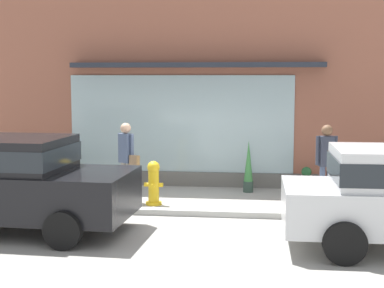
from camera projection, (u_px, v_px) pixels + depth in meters
The scene contains 11 objects.
ground_plane at pixel (180, 213), 11.97m from camera, with size 60.00×60.00×0.00m, color #9E9B93.
curb_strip at pixel (179, 212), 11.77m from camera, with size 14.00×0.24×0.12m, color #B2B2AD.
storefront at pixel (198, 81), 14.81m from camera, with size 14.00×0.81×5.40m.
fire_hydrant at pixel (154, 182), 12.68m from camera, with size 0.41×0.38×0.96m.
pedestrian_with_handbag at pixel (127, 155), 13.03m from camera, with size 0.56×0.45×1.74m.
pedestrian_passerby at pixel (326, 158), 12.47m from camera, with size 0.46×0.26×1.75m.
parked_car_black at pixel (7, 179), 10.49m from camera, with size 4.39×2.25×1.70m.
potted_plant_window_right at pixel (69, 169), 14.71m from camera, with size 0.28×0.28×0.98m.
potted_plant_near_hydrant at pixel (3, 170), 14.90m from camera, with size 0.55×0.55×0.75m.
potted_plant_window_left at pixel (248, 167), 14.05m from camera, with size 0.24×0.24×1.25m.
potted_plant_low_front at pixel (306, 179), 14.14m from camera, with size 0.26×0.26×0.61m.
Camera 1 is at (1.68, -11.61, 2.77)m, focal length 54.95 mm.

